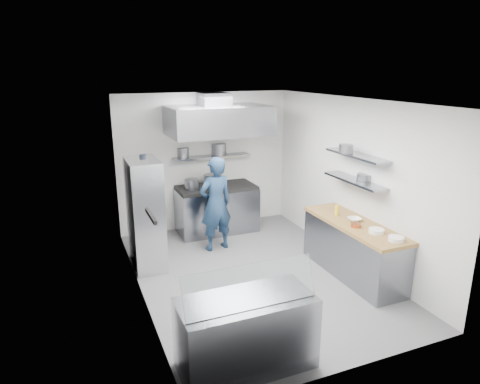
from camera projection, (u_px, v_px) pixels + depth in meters
name	position (u px, v px, depth m)	size (l,w,h in m)	color
floor	(254.00, 275.00, 7.00)	(5.00, 5.00, 0.00)	#545456
ceiling	(256.00, 101.00, 6.22)	(5.00, 5.00, 0.00)	silver
wall_back	(205.00, 161.00, 8.83)	(3.60, 0.02, 2.80)	white
wall_front	(355.00, 256.00, 4.39)	(3.60, 0.02, 2.80)	white
wall_left	(137.00, 206.00, 5.96)	(5.00, 0.02, 2.80)	white
wall_right	(351.00, 181.00, 7.27)	(5.00, 0.02, 2.80)	white
gas_range	(217.00, 210.00, 8.78)	(1.60, 0.80, 0.90)	gray
cooktop	(216.00, 188.00, 8.65)	(1.57, 0.78, 0.06)	black
stock_pot_left	(192.00, 184.00, 8.40)	(0.28, 0.28, 0.20)	slate
stock_pot_mid	(212.00, 180.00, 8.62)	(0.32, 0.32, 0.24)	slate
over_range_shelf	(212.00, 157.00, 8.69)	(1.60, 0.30, 0.04)	gray
shelf_pot_a	(183.00, 152.00, 8.59)	(0.23, 0.23, 0.18)	slate
shelf_pot_b	(219.00, 149.00, 8.82)	(0.30, 0.30, 0.22)	slate
extractor_hood	(218.00, 120.00, 8.11)	(1.90, 1.15, 0.55)	gray
hood_duct	(214.00, 99.00, 8.20)	(0.55, 0.55, 0.24)	slate
red_firebox	(145.00, 166.00, 8.32)	(0.22, 0.10, 0.26)	#AD100D
chef	(216.00, 204.00, 7.78)	(0.64, 0.42, 1.75)	#182E4A
wire_rack	(145.00, 214.00, 7.09)	(0.50, 0.90, 1.85)	silver
rack_bin_a	(145.00, 221.00, 7.15)	(0.15, 0.19, 0.17)	white
rack_bin_b	(140.00, 187.00, 7.27)	(0.15, 0.20, 0.18)	yellow
rack_jar	(143.00, 160.00, 7.02)	(0.12, 0.12, 0.18)	black
knife_strip	(151.00, 216.00, 5.12)	(0.04, 0.55, 0.05)	black
prep_counter_base	(353.00, 251.00, 6.90)	(0.62, 2.00, 0.84)	gray
prep_counter_top	(355.00, 225.00, 6.77)	(0.65, 2.04, 0.06)	olive
plate_stack_a	(396.00, 239.00, 6.05)	(0.22, 0.22, 0.06)	white
plate_stack_b	(376.00, 231.00, 6.35)	(0.23, 0.23, 0.06)	white
copper_pan	(356.00, 225.00, 6.58)	(0.15, 0.15, 0.06)	#BC5A35
squeeze_bottle	(337.00, 210.00, 7.07)	(0.06, 0.06, 0.18)	yellow
mixing_bowl	(354.00, 219.00, 6.84)	(0.22, 0.22, 0.05)	white
wall_shelf_lower	(355.00, 181.00, 6.92)	(0.30, 1.30, 0.04)	gray
wall_shelf_upper	(357.00, 155.00, 6.80)	(0.30, 1.30, 0.04)	gray
shelf_pot_c	(365.00, 177.00, 6.87)	(0.25, 0.25, 0.10)	slate
shelf_pot_d	(346.00, 149.00, 6.86)	(0.23, 0.23, 0.14)	slate
display_case	(246.00, 333.00, 4.74)	(1.50, 0.70, 0.85)	gray
display_glass	(251.00, 286.00, 4.46)	(1.47, 0.02, 0.45)	silver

